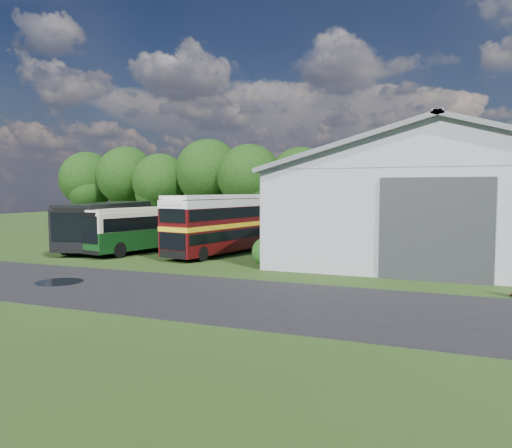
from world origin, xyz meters
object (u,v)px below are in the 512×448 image
at_px(bus_green_single, 152,228).
at_px(bus_dark_single, 108,224).
at_px(bus_maroon_double, 220,225).
at_px(storage_shed, 443,193).

height_order(bus_green_single, bus_dark_single, bus_dark_single).
relative_size(bus_green_single, bus_maroon_double, 1.20).
xyz_separation_m(bus_maroon_double, bus_dark_single, (-9.60, 0.43, -0.21)).
bearing_deg(bus_dark_single, bus_maroon_double, -18.52).
relative_size(bus_maroon_double, bus_dark_single, 0.77).
height_order(storage_shed, bus_green_single, storage_shed).
bearing_deg(bus_green_single, bus_dark_single, -171.16).
bearing_deg(bus_dark_single, bus_green_single, -19.39).
height_order(bus_maroon_double, bus_dark_single, bus_maroon_double).
bearing_deg(storage_shed, bus_green_single, -160.80).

